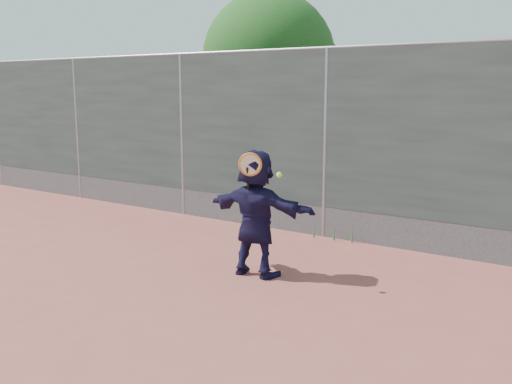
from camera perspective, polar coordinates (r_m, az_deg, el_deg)
The scene contains 6 objects.
ground at distance 6.63m, azimuth -7.54°, elevation -10.84°, with size 80.00×80.00×0.00m, color #9E4C42.
player at distance 7.26m, azimuth 0.00°, elevation -2.12°, with size 1.52×0.48×1.64m, color #151232.
fence at distance 9.13m, azimuth 6.95°, elevation 5.23°, with size 20.00×0.06×3.03m.
swing_action at distance 6.94m, azimuth -0.31°, elevation 2.53°, with size 0.61×0.16×0.51m.
tree_left at distance 13.17m, azimuth 1.99°, elevation 12.76°, with size 3.15×3.00×4.53m.
weed_clump at distance 9.14m, azimuth 8.07°, elevation -4.01°, with size 0.68×0.07×0.30m.
Camera 1 is at (4.13, -4.60, 2.39)m, focal length 40.00 mm.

